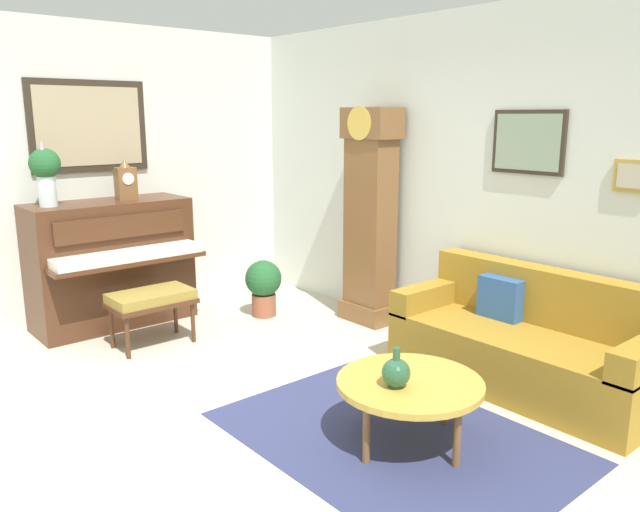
{
  "coord_description": "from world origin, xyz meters",
  "views": [
    {
      "loc": [
        3.37,
        -1.98,
        1.94
      ],
      "look_at": [
        -0.15,
        1.03,
        0.9
      ],
      "focal_mm": 35.02,
      "sensor_mm": 36.0,
      "label": 1
    }
  ],
  "objects_px": {
    "piano": "(112,263)",
    "flower_vase": "(45,170)",
    "piano_bench": "(151,300)",
    "grandfather_clock": "(370,222)",
    "green_jug": "(396,373)",
    "coffee_table": "(410,385)",
    "potted_plant": "(263,284)",
    "mantel_clock": "(126,181)",
    "couch": "(526,344)"
  },
  "relations": [
    {
      "from": "piano",
      "to": "flower_vase",
      "type": "xyz_separation_m",
      "value": [
        0.0,
        -0.52,
        0.9
      ]
    },
    {
      "from": "piano_bench",
      "to": "grandfather_clock",
      "type": "relative_size",
      "value": 0.34
    },
    {
      "from": "piano",
      "to": "green_jug",
      "type": "xyz_separation_m",
      "value": [
        3.32,
        0.31,
        -0.1
      ]
    },
    {
      "from": "piano_bench",
      "to": "grandfather_clock",
      "type": "bearing_deg",
      "value": 68.9
    },
    {
      "from": "piano_bench",
      "to": "coffee_table",
      "type": "bearing_deg",
      "value": 9.57
    },
    {
      "from": "piano_bench",
      "to": "potted_plant",
      "type": "relative_size",
      "value": 1.25
    },
    {
      "from": "potted_plant",
      "to": "coffee_table",
      "type": "bearing_deg",
      "value": -16.67
    },
    {
      "from": "mantel_clock",
      "to": "potted_plant",
      "type": "relative_size",
      "value": 0.68
    },
    {
      "from": "piano_bench",
      "to": "flower_vase",
      "type": "relative_size",
      "value": 1.21
    },
    {
      "from": "grandfather_clock",
      "to": "mantel_clock",
      "type": "relative_size",
      "value": 5.34
    },
    {
      "from": "piano",
      "to": "potted_plant",
      "type": "bearing_deg",
      "value": 59.43
    },
    {
      "from": "piano",
      "to": "green_jug",
      "type": "distance_m",
      "value": 3.34
    },
    {
      "from": "flower_vase",
      "to": "green_jug",
      "type": "height_order",
      "value": "flower_vase"
    },
    {
      "from": "couch",
      "to": "green_jug",
      "type": "bearing_deg",
      "value": -89.32
    },
    {
      "from": "piano_bench",
      "to": "flower_vase",
      "type": "height_order",
      "value": "flower_vase"
    },
    {
      "from": "piano",
      "to": "coffee_table",
      "type": "distance_m",
      "value": 3.35
    },
    {
      "from": "flower_vase",
      "to": "potted_plant",
      "type": "bearing_deg",
      "value": 67.53
    },
    {
      "from": "coffee_table",
      "to": "green_jug",
      "type": "xyz_separation_m",
      "value": [
        0.0,
        -0.13,
        0.12
      ]
    },
    {
      "from": "couch",
      "to": "potted_plant",
      "type": "relative_size",
      "value": 3.39
    },
    {
      "from": "piano_bench",
      "to": "couch",
      "type": "xyz_separation_m",
      "value": [
        2.53,
        1.72,
        -0.09
      ]
    },
    {
      "from": "piano",
      "to": "grandfather_clock",
      "type": "relative_size",
      "value": 0.71
    },
    {
      "from": "piano",
      "to": "mantel_clock",
      "type": "relative_size",
      "value": 3.79
    },
    {
      "from": "coffee_table",
      "to": "piano",
      "type": "bearing_deg",
      "value": -172.39
    },
    {
      "from": "mantel_clock",
      "to": "flower_vase",
      "type": "height_order",
      "value": "flower_vase"
    },
    {
      "from": "piano_bench",
      "to": "grandfather_clock",
      "type": "xyz_separation_m",
      "value": [
        0.73,
        1.89,
        0.56
      ]
    },
    {
      "from": "mantel_clock",
      "to": "piano_bench",
      "type": "bearing_deg",
      "value": -12.72
    },
    {
      "from": "piano",
      "to": "green_jug",
      "type": "height_order",
      "value": "piano"
    },
    {
      "from": "grandfather_clock",
      "to": "flower_vase",
      "type": "xyz_separation_m",
      "value": [
        -1.5,
        -2.43,
        0.53
      ]
    },
    {
      "from": "piano_bench",
      "to": "flower_vase",
      "type": "bearing_deg",
      "value": -145.25
    },
    {
      "from": "piano_bench",
      "to": "potted_plant",
      "type": "distance_m",
      "value": 1.21
    },
    {
      "from": "piano",
      "to": "potted_plant",
      "type": "relative_size",
      "value": 2.57
    },
    {
      "from": "mantel_clock",
      "to": "flower_vase",
      "type": "distance_m",
      "value": 0.72
    },
    {
      "from": "green_jug",
      "to": "potted_plant",
      "type": "distance_m",
      "value": 2.76
    },
    {
      "from": "piano",
      "to": "couch",
      "type": "bearing_deg",
      "value": 27.68
    },
    {
      "from": "piano_bench",
      "to": "mantel_clock",
      "type": "relative_size",
      "value": 1.84
    },
    {
      "from": "green_jug",
      "to": "potted_plant",
      "type": "relative_size",
      "value": 0.43
    },
    {
      "from": "piano_bench",
      "to": "mantel_clock",
      "type": "xyz_separation_m",
      "value": [
        -0.77,
        0.17,
        0.94
      ]
    },
    {
      "from": "flower_vase",
      "to": "potted_plant",
      "type": "relative_size",
      "value": 1.04
    },
    {
      "from": "green_jug",
      "to": "coffee_table",
      "type": "bearing_deg",
      "value": 92.13
    },
    {
      "from": "coffee_table",
      "to": "green_jug",
      "type": "distance_m",
      "value": 0.17
    },
    {
      "from": "couch",
      "to": "flower_vase",
      "type": "xyz_separation_m",
      "value": [
        -3.3,
        -2.25,
        1.18
      ]
    },
    {
      "from": "flower_vase",
      "to": "coffee_table",
      "type": "bearing_deg",
      "value": 16.19
    },
    {
      "from": "grandfather_clock",
      "to": "potted_plant",
      "type": "distance_m",
      "value": 1.22
    },
    {
      "from": "piano_bench",
      "to": "coffee_table",
      "type": "height_order",
      "value": "piano_bench"
    },
    {
      "from": "piano",
      "to": "piano_bench",
      "type": "distance_m",
      "value": 0.79
    },
    {
      "from": "piano_bench",
      "to": "flower_vase",
      "type": "distance_m",
      "value": 1.43
    },
    {
      "from": "piano",
      "to": "mantel_clock",
      "type": "bearing_deg",
      "value": 89.46
    },
    {
      "from": "green_jug",
      "to": "flower_vase",
      "type": "bearing_deg",
      "value": -165.93
    },
    {
      "from": "couch",
      "to": "potted_plant",
      "type": "distance_m",
      "value": 2.63
    },
    {
      "from": "couch",
      "to": "green_jug",
      "type": "distance_m",
      "value": 1.43
    }
  ]
}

